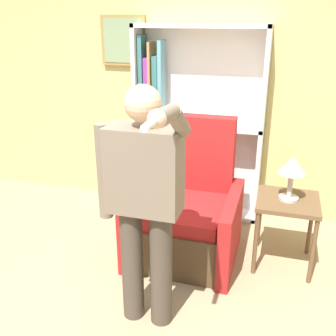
# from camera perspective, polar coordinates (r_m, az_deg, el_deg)

# --- Properties ---
(ground_plane) EXTENTS (14.00, 14.00, 0.00)m
(ground_plane) POSITION_cam_1_polar(r_m,az_deg,el_deg) (2.93, -3.57, -22.33)
(ground_plane) COLOR #9E8966
(wall_back) EXTENTS (8.00, 0.11, 2.80)m
(wall_back) POSITION_cam_1_polar(r_m,az_deg,el_deg) (4.13, 5.67, 12.56)
(wall_back) COLOR tan
(wall_back) RESTS_ON ground_plane
(bookcase) EXTENTS (1.32, 0.28, 1.95)m
(bookcase) POSITION_cam_1_polar(r_m,az_deg,el_deg) (4.12, 2.23, 5.95)
(bookcase) COLOR white
(bookcase) RESTS_ON ground_plane
(armchair) EXTENTS (0.91, 0.88, 1.20)m
(armchair) POSITION_cam_1_polar(r_m,az_deg,el_deg) (3.52, 2.75, -6.83)
(armchair) COLOR #4C3823
(armchair) RESTS_ON ground_plane
(person_standing) EXTENTS (0.61, 0.78, 1.66)m
(person_standing) POSITION_cam_1_polar(r_m,az_deg,el_deg) (2.48, -3.49, -4.12)
(person_standing) COLOR #473D33
(person_standing) RESTS_ON ground_plane
(side_table) EXTENTS (0.50, 0.50, 0.61)m
(side_table) POSITION_cam_1_polar(r_m,az_deg,el_deg) (3.42, 16.90, -5.81)
(side_table) COLOR brown
(side_table) RESTS_ON ground_plane
(table_lamp) EXTENTS (0.22, 0.22, 0.38)m
(table_lamp) POSITION_cam_1_polar(r_m,az_deg,el_deg) (3.28, 17.58, -0.02)
(table_lamp) COLOR #B7B2A8
(table_lamp) RESTS_ON side_table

